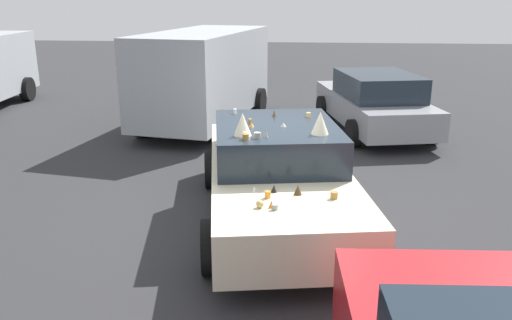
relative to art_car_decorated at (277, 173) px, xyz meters
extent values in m
plane|color=#2D2D30|center=(-0.03, -0.01, -0.70)|extent=(60.00, 60.00, 0.00)
cube|color=beige|center=(-0.03, -0.01, -0.12)|extent=(4.93, 2.59, 0.60)
cube|color=#1E2833|center=(0.12, 0.02, 0.43)|extent=(2.33, 2.01, 0.50)
cylinder|color=black|center=(-1.31, -1.17, -0.38)|extent=(0.68, 0.33, 0.66)
cylinder|color=black|center=(-1.62, 0.68, -0.38)|extent=(0.68, 0.33, 0.66)
cylinder|color=black|center=(1.56, -0.69, -0.38)|extent=(0.68, 0.33, 0.66)
cylinder|color=black|center=(1.24, 1.16, -0.38)|extent=(0.68, 0.33, 0.66)
ellipsoid|color=black|center=(-0.78, 0.80, -0.13)|extent=(0.20, 0.05, 0.15)
ellipsoid|color=black|center=(-1.85, 0.62, -0.16)|extent=(0.11, 0.04, 0.12)
ellipsoid|color=black|center=(1.02, 1.11, -0.13)|extent=(0.16, 0.05, 0.11)
ellipsoid|color=black|center=(0.05, 0.94, -0.22)|extent=(0.19, 0.05, 0.15)
ellipsoid|color=black|center=(0.93, -0.78, -0.10)|extent=(0.20, 0.05, 0.15)
ellipsoid|color=black|center=(1.67, -0.65, -0.20)|extent=(0.13, 0.04, 0.12)
ellipsoid|color=black|center=(1.35, 1.16, -0.15)|extent=(0.16, 0.05, 0.09)
ellipsoid|color=black|center=(1.69, 1.22, -0.29)|extent=(0.10, 0.04, 0.15)
ellipsoid|color=black|center=(-1.69, -1.22, -0.29)|extent=(0.16, 0.05, 0.14)
ellipsoid|color=black|center=(0.30, -0.89, -0.30)|extent=(0.14, 0.04, 0.10)
cone|color=black|center=(-1.23, -0.03, 0.22)|extent=(0.09, 0.09, 0.09)
sphere|color=tan|center=(-1.72, 0.10, 0.22)|extent=(0.09, 0.09, 0.09)
cylinder|color=gray|center=(-1.76, -0.07, 0.21)|extent=(0.10, 0.10, 0.06)
cone|color=silver|center=(-1.23, 0.21, 0.21)|extent=(0.08, 0.08, 0.07)
cone|color=#51381E|center=(-1.28, -0.31, 0.24)|extent=(0.11, 0.11, 0.12)
cone|color=orange|center=(-1.70, -0.03, 0.22)|extent=(0.08, 0.08, 0.08)
cylinder|color=orange|center=(-1.42, 0.03, 0.22)|extent=(0.08, 0.08, 0.08)
cylinder|color=#A87A38|center=(-1.37, -0.73, 0.22)|extent=(0.11, 0.11, 0.08)
cylinder|color=#A87A38|center=(0.18, 0.40, 0.71)|extent=(0.05, 0.05, 0.06)
cylinder|color=silver|center=(-0.69, 0.37, 0.73)|extent=(0.07, 0.07, 0.09)
cone|color=gray|center=(0.01, -0.08, 0.71)|extent=(0.11, 0.11, 0.05)
cylinder|color=gray|center=(-0.64, 0.22, 0.72)|extent=(0.12, 0.12, 0.07)
cylinder|color=#A87A38|center=(-0.74, 0.36, 0.72)|extent=(0.12, 0.12, 0.08)
cone|color=#51381E|center=(0.63, 0.08, 0.73)|extent=(0.08, 0.08, 0.09)
cone|color=#A87A38|center=(-0.05, 0.35, 0.71)|extent=(0.11, 0.11, 0.06)
cone|color=gray|center=(-0.60, 0.11, 0.73)|extent=(0.07, 0.07, 0.09)
cylinder|color=tan|center=(0.64, -0.43, 0.71)|extent=(0.09, 0.09, 0.07)
cylinder|color=silver|center=(0.75, 0.69, 0.72)|extent=(0.07, 0.07, 0.07)
cone|color=beige|center=(-0.36, -0.57, 0.83)|extent=(0.23, 0.23, 0.30)
cone|color=beige|center=(-0.53, 0.42, 0.83)|extent=(0.23, 0.23, 0.30)
cube|color=#9EA3A8|center=(5.67, 2.07, 0.60)|extent=(5.28, 2.76, 1.99)
cube|color=#1E2833|center=(7.40, 1.77, 1.00)|extent=(0.41, 1.69, 0.72)
cylinder|color=black|center=(7.32, 2.78, -0.34)|extent=(0.75, 0.36, 0.72)
cylinder|color=black|center=(6.98, 0.84, -0.34)|extent=(0.75, 0.36, 0.72)
cylinder|color=black|center=(4.36, 3.30, -0.34)|extent=(0.75, 0.36, 0.72)
cylinder|color=black|center=(4.02, 1.36, -0.34)|extent=(0.75, 0.36, 0.72)
cylinder|color=black|center=(8.29, 8.10, -0.34)|extent=(0.74, 0.30, 0.72)
cube|color=gray|center=(5.46, -2.00, -0.14)|extent=(4.65, 2.58, 0.61)
cube|color=#1E2833|center=(5.17, -2.06, 0.43)|extent=(2.47, 1.98, 0.55)
cylinder|color=black|center=(6.61, -0.86, -0.40)|extent=(0.64, 0.34, 0.60)
cylinder|color=black|center=(6.98, -2.56, -0.40)|extent=(0.64, 0.34, 0.60)
cylinder|color=black|center=(3.95, -1.43, -0.40)|extent=(0.64, 0.34, 0.60)
cylinder|color=black|center=(4.31, -3.13, -0.40)|extent=(0.64, 0.34, 0.60)
camera|label=1|loc=(-7.08, -0.34, 2.42)|focal=36.99mm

